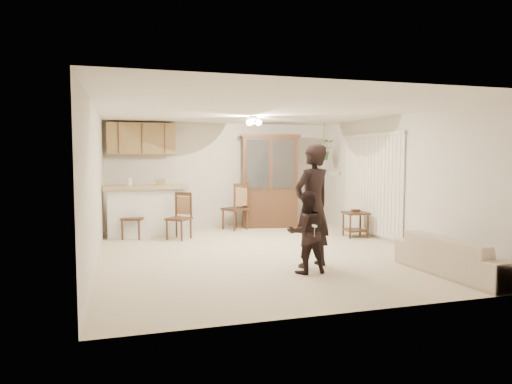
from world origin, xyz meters
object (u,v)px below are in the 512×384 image
object	(u,v)px
china_hutch	(270,181)
side_table	(355,224)
child	(306,227)
chair_bar	(133,226)
chair_hutch_right	(235,216)
chair_hutch_left	(179,226)
adult	(312,209)
sofa	(459,250)

from	to	relation	value
china_hutch	side_table	xyz separation A→B (m)	(1.30, -1.87, -0.82)
child	chair_bar	world-z (taller)	child
china_hutch	chair_bar	world-z (taller)	china_hutch
side_table	china_hutch	bearing A→B (deg)	124.82
chair_hutch_right	side_table	bearing A→B (deg)	113.91
side_table	chair_hutch_left	distance (m)	3.70
adult	child	size ratio (longest dim) A/B	1.33
chair_bar	chair_hutch_right	bearing A→B (deg)	32.03
chair_hutch_left	child	bearing A→B (deg)	-26.16
adult	chair_hutch_right	xyz separation A→B (m)	(-0.28, 3.83, -0.59)
child	side_table	xyz separation A→B (m)	(2.15, 2.48, -0.40)
chair_hutch_left	chair_bar	bearing A→B (deg)	-161.45
sofa	chair_hutch_right	bearing A→B (deg)	18.97
adult	side_table	distance (m)	2.95
chair_hutch_right	sofa	bearing A→B (deg)	84.67
china_hutch	chair_hutch_right	size ratio (longest dim) A/B	2.04
adult	side_table	bearing A→B (deg)	-155.03
china_hutch	child	bearing A→B (deg)	-89.06
chair_bar	chair_hutch_left	distance (m)	0.97
adult	child	distance (m)	0.46
sofa	chair_bar	xyz separation A→B (m)	(-4.42, 4.33, -0.10)
adult	child	bearing A→B (deg)	30.88
adult	side_table	xyz separation A→B (m)	(1.92, 2.15, -0.62)
child	chair_bar	bearing A→B (deg)	-58.31
side_table	chair_hutch_right	distance (m)	2.77
adult	chair_hutch_right	bearing A→B (deg)	-109.10
china_hutch	chair_hutch_right	distance (m)	1.22
child	chair_bar	xyz separation A→B (m)	(-2.36, 3.62, -0.41)
child	side_table	distance (m)	3.31
china_hutch	chair_hutch_left	size ratio (longest dim) A/B	2.32
chair_bar	china_hutch	bearing A→B (deg)	31.54
child	sofa	bearing A→B (deg)	159.41
child	china_hutch	distance (m)	4.45
china_hutch	chair_hutch_right	xyz separation A→B (m)	(-0.91, -0.19, -0.79)
chair_hutch_left	chair_hutch_right	world-z (taller)	chair_hutch_right
china_hutch	side_table	bearing A→B (deg)	-43.08
side_table	sofa	bearing A→B (deg)	-91.58
sofa	side_table	xyz separation A→B (m)	(0.09, 3.20, -0.09)
child	chair_hutch_right	xyz separation A→B (m)	(-0.05, 4.16, -0.37)
sofa	china_hutch	bearing A→B (deg)	8.96
child	chair_hutch_left	xyz separation A→B (m)	(-1.46, 3.27, -0.41)
child	china_hutch	xyz separation A→B (m)	(0.86, 4.35, 0.42)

